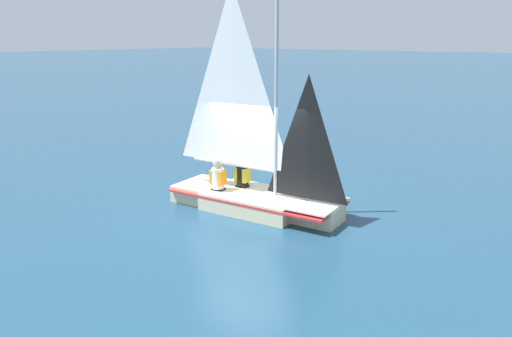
# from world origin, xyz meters

# --- Properties ---
(ground_plane) EXTENTS (260.00, 260.00, 0.00)m
(ground_plane) POSITION_xyz_m (0.00, 0.00, 0.00)
(ground_plane) COLOR navy
(sailboat_main) EXTENTS (4.39, 2.03, 5.33)m
(sailboat_main) POSITION_xyz_m (0.06, 0.01, 0.74)
(sailboat_main) COLOR beige
(sailboat_main) RESTS_ON ground_plane
(sailor_helm) EXTENTS (0.37, 0.33, 1.16)m
(sailor_helm) POSITION_xyz_m (0.57, -0.18, 0.62)
(sailor_helm) COLOR black
(sailor_helm) RESTS_ON ground_plane
(sailor_crew) EXTENTS (0.37, 0.33, 1.16)m
(sailor_crew) POSITION_xyz_m (0.87, 0.38, 0.63)
(sailor_crew) COLOR black
(sailor_crew) RESTS_ON ground_plane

